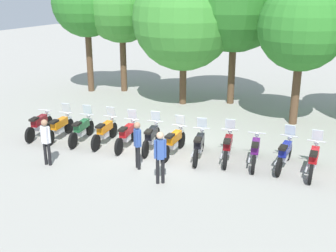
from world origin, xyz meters
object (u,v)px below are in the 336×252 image
at_px(motorcycle_5, 151,137).
at_px(person_0, 138,142).
at_px(motorcycle_10, 285,153).
at_px(motorcycle_7, 199,145).
at_px(motorcycle_11, 314,159).
at_px(tree_1, 121,3).
at_px(person_1, 160,154).
at_px(motorcycle_8, 228,146).
at_px(motorcycle_9, 255,151).
at_px(person_2, 46,139).
at_px(motorcycle_3, 105,131).
at_px(motorcycle_2, 82,129).
at_px(tree_4, 302,27).
at_px(tree_2, 184,19).
at_px(motorcycle_0, 39,125).
at_px(motorcycle_6, 174,141).
at_px(tree_0, 86,3).
at_px(motorcycle_4, 127,134).
at_px(motorcycle_1, 60,127).

relative_size(motorcycle_5, person_0, 1.29).
bearing_deg(motorcycle_10, motorcycle_7, 101.50).
bearing_deg(motorcycle_5, motorcycle_11, -97.71).
bearing_deg(tree_1, motorcycle_10, -31.97).
bearing_deg(motorcycle_11, person_1, 121.40).
bearing_deg(person_0, motorcycle_10, 157.07).
distance_m(motorcycle_8, motorcycle_9, 0.99).
bearing_deg(person_2, motorcycle_9, -67.17).
distance_m(motorcycle_3, motorcycle_8, 4.93).
relative_size(person_0, person_2, 1.00).
height_order(motorcycle_2, tree_4, tree_4).
distance_m(person_0, tree_2, 9.17).
bearing_deg(motorcycle_2, tree_4, -61.75).
xyz_separation_m(motorcycle_3, person_0, (2.40, -1.47, 0.46)).
xyz_separation_m(motorcycle_0, motorcycle_10, (9.79, 1.45, 0.01)).
height_order(motorcycle_6, tree_0, tree_0).
bearing_deg(motorcycle_8, person_1, 141.84).
xyz_separation_m(motorcycle_0, motorcycle_5, (4.89, 0.80, 0.01)).
distance_m(motorcycle_3, person_2, 2.76).
bearing_deg(motorcycle_6, motorcycle_10, -83.34).
xyz_separation_m(motorcycle_4, motorcycle_5, (0.98, 0.21, 0.00)).
bearing_deg(tree_4, motorcycle_0, -144.39).
bearing_deg(motorcycle_8, motorcycle_6, 88.62).
distance_m(motorcycle_9, tree_4, 6.49).
distance_m(motorcycle_4, motorcycle_5, 1.00).
distance_m(motorcycle_3, motorcycle_9, 5.91).
height_order(motorcycle_4, tree_0, tree_0).
distance_m(motorcycle_11, tree_4, 6.61).
xyz_separation_m(motorcycle_6, motorcycle_8, (1.95, 0.43, 0.00)).
relative_size(motorcycle_0, tree_0, 0.31).
distance_m(motorcycle_4, motorcycle_11, 6.89).
relative_size(motorcycle_0, motorcycle_3, 0.98).
height_order(motorcycle_1, person_2, person_2).
bearing_deg(motorcycle_2, tree_2, -22.57).
relative_size(motorcycle_1, tree_1, 0.30).
distance_m(motorcycle_6, person_2, 4.56).
bearing_deg(motorcycle_0, motorcycle_2, -95.67).
bearing_deg(tree_4, person_0, -116.71).
relative_size(motorcycle_2, motorcycle_10, 0.99).
bearing_deg(tree_4, motorcycle_2, -139.04).
relative_size(motorcycle_9, tree_2, 0.31).
distance_m(person_2, tree_4, 11.44).
bearing_deg(motorcycle_3, motorcycle_2, 92.84).
bearing_deg(motorcycle_5, motorcycle_10, -95.51).
distance_m(motorcycle_3, tree_2, 7.79).
distance_m(motorcycle_1, motorcycle_2, 1.00).
bearing_deg(tree_2, motorcycle_4, -83.66).
xyz_separation_m(motorcycle_5, tree_2, (-1.72, 6.49, 3.86)).
xyz_separation_m(motorcycle_6, person_2, (-3.52, -2.87, 0.46)).
relative_size(motorcycle_7, tree_0, 0.31).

